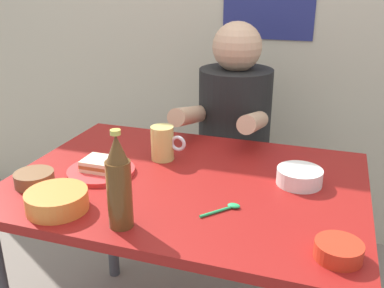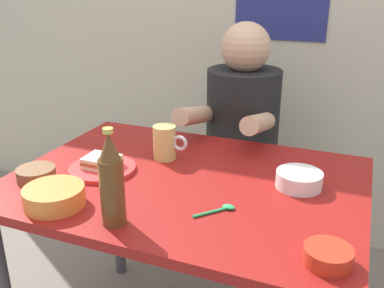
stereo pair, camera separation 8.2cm
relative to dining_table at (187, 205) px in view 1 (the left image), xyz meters
The scene contains 12 objects.
dining_table is the anchor object (origin of this frame).
stool 0.70m from the dining_table, 89.40° to the left, with size 0.34×0.34×0.45m.
person_seated 0.63m from the dining_table, 89.39° to the left, with size 0.33×0.56×0.72m.
plate_orange 0.30m from the dining_table, behind, with size 0.22×0.22×0.01m, color red.
sandwich 0.31m from the dining_table, behind, with size 0.11×0.09×0.04m.
beer_mug 0.24m from the dining_table, 136.61° to the left, with size 0.13×0.08×0.12m.
beer_bottle 0.39m from the dining_table, 102.66° to the right, with size 0.06×0.06×0.26m.
rice_bowl_white 0.37m from the dining_table, 12.40° to the left, with size 0.14×0.14×0.05m.
sauce_bowl_chili 0.55m from the dining_table, 31.40° to the right, with size 0.11×0.11×0.04m.
condiment_bowl_brown 0.48m from the dining_table, 156.37° to the right, with size 0.12×0.12×0.04m.
soup_bowl_orange 0.42m from the dining_table, 132.97° to the right, with size 0.17×0.17×0.05m.
spoon 0.25m from the dining_table, 41.55° to the right, with size 0.09×0.10×0.01m.
Camera 1 is at (0.41, -1.17, 1.34)m, focal length 40.45 mm.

